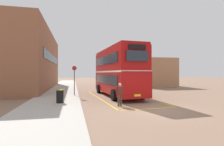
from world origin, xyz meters
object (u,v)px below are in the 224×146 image
(litter_bin, at_px, (60,96))
(pedestrian_boarding, at_px, (120,93))
(double_decker_bus, at_px, (117,71))
(bus_stop_sign, at_px, (74,78))
(single_deck_bus, at_px, (120,77))

(litter_bin, bearing_deg, pedestrian_boarding, -19.35)
(double_decker_bus, height_order, bus_stop_sign, double_decker_bus)
(single_deck_bus, relative_size, pedestrian_boarding, 5.37)
(single_deck_bus, height_order, litter_bin, single_deck_bus)
(pedestrian_boarding, height_order, bus_stop_sign, bus_stop_sign)
(double_decker_bus, xyz_separation_m, single_deck_bus, (4.10, 14.31, -0.87))
(double_decker_bus, bearing_deg, pedestrian_boarding, -102.32)
(litter_bin, xyz_separation_m, bus_stop_sign, (1.06, 4.41, 1.23))
(single_deck_bus, bearing_deg, double_decker_bus, -105.99)
(single_deck_bus, relative_size, litter_bin, 8.99)
(bus_stop_sign, bearing_deg, litter_bin, -103.50)
(single_deck_bus, xyz_separation_m, pedestrian_boarding, (-5.30, -19.79, -0.72))
(litter_bin, relative_size, bus_stop_sign, 0.33)
(double_decker_bus, bearing_deg, single_deck_bus, 74.01)
(litter_bin, bearing_deg, bus_stop_sign, 76.50)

